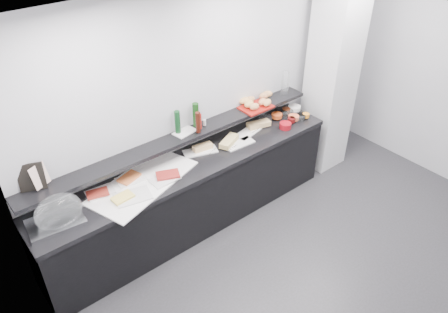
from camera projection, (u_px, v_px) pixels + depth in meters
ground at (346, 282)px, 4.53m from camera, size 5.00×5.00×0.00m
back_wall at (224, 97)px, 5.04m from camera, size 5.00×0.02×2.70m
ceiling at (408, 22)px, 2.99m from camera, size 5.00×5.00×0.00m
column at (332, 73)px, 5.59m from camera, size 0.50×0.50×2.70m
buffet_cabinet at (193, 196)px, 5.01m from camera, size 3.60×0.60×0.85m
counter_top at (192, 164)px, 4.75m from camera, size 3.62×0.62×0.05m
wall_shelf at (181, 138)px, 4.72m from camera, size 3.60×0.25×0.04m
cloche_base at (56, 222)px, 3.93m from camera, size 0.52×0.38×0.04m
cloche_dome at (59, 212)px, 3.89m from camera, size 0.44×0.29×0.34m
linen_runner at (143, 182)px, 4.44m from camera, size 1.27×0.89×0.01m
platter_meat_a at (100, 192)px, 4.28m from camera, size 0.29×0.21×0.01m
food_meat_a at (98, 193)px, 4.24m from camera, size 0.23×0.18×0.02m
platter_salmon at (131, 179)px, 4.45m from camera, size 0.31×0.23×0.01m
food_salmon at (129, 178)px, 4.45m from camera, size 0.26×0.20×0.02m
platter_cheese at (133, 196)px, 4.23m from camera, size 0.38×0.30×0.01m
food_cheese at (123, 197)px, 4.19m from camera, size 0.21×0.15×0.02m
platter_meat_b at (165, 179)px, 4.45m from camera, size 0.29×0.20×0.01m
food_meat_b at (168, 175)px, 4.48m from camera, size 0.28×0.23×0.02m
sandwich_plate_left at (200, 151)px, 4.90m from camera, size 0.41×0.28×0.01m
sandwich_food_left at (203, 147)px, 4.90m from camera, size 0.23×0.12×0.06m
tongs_left at (213, 151)px, 4.89m from camera, size 0.15×0.07×0.01m
sandwich_plate_mid at (239, 144)px, 5.03m from camera, size 0.37×0.17×0.01m
sandwich_food_mid at (229, 141)px, 5.01m from camera, size 0.32×0.23×0.06m
tongs_mid at (232, 148)px, 4.93m from camera, size 0.16×0.05×0.01m
sandwich_plate_right at (248, 132)px, 5.23m from camera, size 0.41×0.25×0.01m
sandwich_food_right at (259, 124)px, 5.32m from camera, size 0.31×0.18×0.06m
tongs_right at (256, 130)px, 5.26m from camera, size 0.16×0.03×0.01m
bowl_glass_fruit at (266, 119)px, 5.44m from camera, size 0.21×0.21×0.07m
fill_glass_fruit at (277, 116)px, 5.50m from camera, size 0.14×0.14×0.05m
bowl_black_jam at (281, 112)px, 5.60m from camera, size 0.20×0.20×0.07m
fill_black_jam at (286, 110)px, 5.61m from camera, size 0.14×0.14×0.05m
bowl_glass_cream at (286, 113)px, 5.57m from camera, size 0.20×0.20×0.07m
fill_glass_cream at (294, 108)px, 5.66m from camera, size 0.21×0.21×0.05m
bowl_red_jam at (285, 126)px, 5.31m from camera, size 0.18×0.18×0.07m
fill_red_jam at (292, 120)px, 5.41m from camera, size 0.11×0.11×0.05m
bowl_glass_salmon at (298, 118)px, 5.47m from camera, size 0.19×0.19×0.07m
fill_glass_salmon at (294, 117)px, 5.46m from camera, size 0.14×0.14×0.05m
bowl_black_fruit at (301, 117)px, 5.50m from camera, size 0.13×0.13×0.07m
fill_black_fruit at (306, 115)px, 5.50m from camera, size 0.10×0.10×0.05m
framed_print at (31, 177)px, 3.89m from camera, size 0.24×0.15×0.26m
print_art at (40, 176)px, 3.91m from camera, size 0.18×0.11×0.22m
condiment_tray at (185, 132)px, 4.77m from camera, size 0.27×0.19×0.01m
bottle_green_a at (177, 122)px, 4.68m from camera, size 0.07×0.07×0.26m
bottle_brown at (198, 122)px, 4.69m from camera, size 0.06×0.06×0.24m
bottle_green_b at (196, 115)px, 4.78m from camera, size 0.09×0.09×0.28m
bottle_hot at (199, 121)px, 4.77m from camera, size 0.06×0.06×0.18m
shaker_salt at (205, 122)px, 4.86m from camera, size 0.04×0.04×0.07m
shaker_pepper at (198, 124)px, 4.84m from camera, size 0.04×0.04×0.07m
bread_tray at (256, 107)px, 5.23m from camera, size 0.38×0.27×0.02m
bread_roll_nw at (250, 100)px, 5.28m from camera, size 0.14×0.09×0.08m
bread_roll_n at (245, 101)px, 5.26m from camera, size 0.17×0.12×0.08m
bread_roll_ne at (267, 94)px, 5.41m from camera, size 0.15×0.12×0.08m
bread_roll_sw at (254, 107)px, 5.13m from camera, size 0.13×0.10×0.08m
bread_roll_s at (267, 103)px, 5.22m from camera, size 0.17×0.14×0.08m
bread_roll_se at (262, 102)px, 5.24m from camera, size 0.15×0.11×0.08m
bread_roll_midw at (249, 104)px, 5.19m from camera, size 0.16×0.12×0.08m
bread_roll_mide at (264, 96)px, 5.37m from camera, size 0.14×0.10×0.08m
carafe at (285, 83)px, 5.45m from camera, size 0.12×0.12×0.30m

